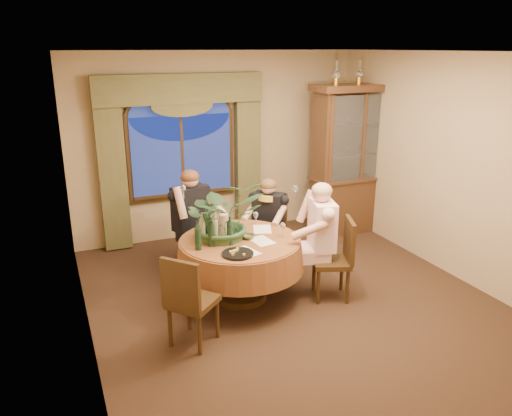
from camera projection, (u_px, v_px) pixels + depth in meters
name	position (u px, v px, depth m)	size (l,w,h in m)	color
floor	(290.00, 299.00, 5.90)	(5.00, 5.00, 0.00)	black
wall_back	(219.00, 145.00, 7.66)	(4.50, 4.50, 0.00)	#A0875F
wall_right	(451.00, 167.00, 6.31)	(5.00, 5.00, 0.00)	#A0875F
ceiling	(296.00, 52.00, 5.04)	(5.00, 5.00, 0.00)	white
window	(182.00, 156.00, 7.40)	(1.62, 0.10, 1.32)	navy
arched_transom	(180.00, 103.00, 7.16)	(1.60, 0.06, 0.44)	navy
drapery_left	(112.00, 171.00, 7.01)	(0.38, 0.14, 2.32)	#4B4A28
drapery_right	(248.00, 159.00, 7.78)	(0.38, 0.14, 2.32)	#4B4A28
swag_valance	(181.00, 89.00, 7.03)	(2.45, 0.16, 0.42)	#4B4A28
dining_table	(240.00, 269.00, 5.82)	(1.48, 1.48, 0.75)	maroon
china_cabinet	(354.00, 160.00, 7.82)	(1.43, 0.56, 2.31)	#392112
oil_lamp_left	(336.00, 73.00, 7.26)	(0.11, 0.11, 0.34)	#A5722D
oil_lamp_center	(360.00, 72.00, 7.41)	(0.11, 0.11, 0.34)	#A5722D
oil_lamp_right	(382.00, 72.00, 7.56)	(0.11, 0.11, 0.34)	#A5722D
chair_right	(331.00, 260.00, 5.82)	(0.42, 0.42, 0.96)	black
chair_back_right	(268.00, 231.00, 6.73)	(0.42, 0.42, 0.96)	black
chair_back	(199.00, 233.00, 6.65)	(0.42, 0.42, 0.96)	black
chair_front_left	(193.00, 299.00, 4.91)	(0.42, 0.42, 0.96)	black
person_pink	(321.00, 240.00, 5.84)	(0.50, 0.46, 1.39)	beige
person_back	(191.00, 222.00, 6.41)	(0.50, 0.46, 1.40)	black
person_scarf	(268.00, 224.00, 6.57)	(0.45, 0.41, 1.24)	black
stoneware_vase	(224.00, 226.00, 5.69)	(0.15, 0.15, 0.29)	tan
centerpiece_plant	(223.00, 188.00, 5.60)	(0.90, 1.00, 0.78)	#315832
olive_bowl	(248.00, 237.00, 5.71)	(0.14, 0.14, 0.05)	#505C32
cheese_platter	(238.00, 254.00, 5.27)	(0.34, 0.34, 0.02)	black
wine_bottle_0	(215.00, 227.00, 5.60)	(0.07, 0.07, 0.33)	tan
wine_bottle_1	(211.00, 232.00, 5.46)	(0.07, 0.07, 0.33)	black
wine_bottle_2	(206.00, 224.00, 5.72)	(0.07, 0.07, 0.33)	black
wine_bottle_3	(198.00, 235.00, 5.36)	(0.07, 0.07, 0.33)	black
wine_bottle_4	(230.00, 231.00, 5.50)	(0.07, 0.07, 0.33)	black
wine_bottle_5	(202.00, 229.00, 5.55)	(0.07, 0.07, 0.33)	tan
tasting_paper_0	(262.00, 241.00, 5.64)	(0.21, 0.30, 0.00)	white
tasting_paper_1	(262.00, 229.00, 6.00)	(0.21, 0.30, 0.00)	white
tasting_paper_2	(246.00, 252.00, 5.34)	(0.21, 0.30, 0.00)	white
wine_glass_person_pink	(283.00, 230.00, 5.74)	(0.07, 0.07, 0.18)	silver
wine_glass_person_back	(214.00, 221.00, 6.02)	(0.07, 0.07, 0.18)	silver
wine_glass_person_scarf	(256.00, 219.00, 6.11)	(0.07, 0.07, 0.18)	silver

